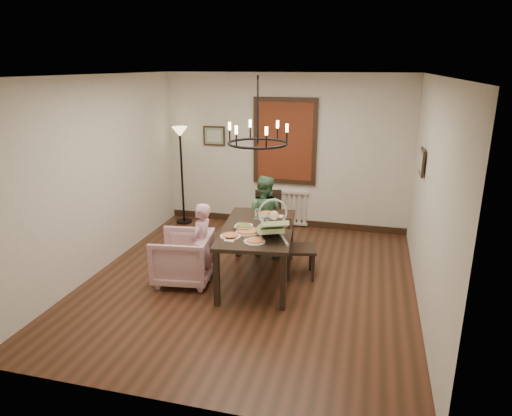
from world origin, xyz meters
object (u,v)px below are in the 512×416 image
at_px(dining_table, 258,233).
at_px(seated_man, 264,222).
at_px(elderly_woman, 202,252).
at_px(baby_bouncer, 272,225).
at_px(drinking_glass, 267,223).
at_px(chair_far, 269,222).
at_px(floor_lamp, 182,177).
at_px(chair_right, 301,245).
at_px(armchair, 183,258).

distance_m(dining_table, seated_man, 0.94).
distance_m(elderly_woman, seated_man, 1.37).
distance_m(baby_bouncer, drinking_glass, 0.41).
xyz_separation_m(chair_far, drinking_glass, (0.22, -1.11, 0.37)).
relative_size(dining_table, drinking_glass, 12.90).
distance_m(seated_man, baby_bouncer, 1.42).
distance_m(baby_bouncer, floor_lamp, 3.32).
relative_size(chair_right, armchair, 1.22).
distance_m(chair_far, armchair, 1.68).
relative_size(chair_far, floor_lamp, 0.54).
height_order(chair_far, chair_right, chair_far).
distance_m(chair_right, drinking_glass, 0.64).
bearing_deg(baby_bouncer, chair_right, 42.37).
height_order(seated_man, floor_lamp, floor_lamp).
height_order(armchair, seated_man, seated_man).
bearing_deg(baby_bouncer, dining_table, 103.15).
bearing_deg(drinking_glass, elderly_woman, -159.02).
xyz_separation_m(chair_right, elderly_woman, (-1.27, -0.60, 0.01)).
bearing_deg(dining_table, floor_lamp, 127.30).
height_order(armchair, drinking_glass, drinking_glass).
height_order(chair_far, floor_lamp, floor_lamp).
xyz_separation_m(drinking_glass, floor_lamp, (-2.12, 2.05, 0.04)).
bearing_deg(drinking_glass, seated_man, 105.82).
bearing_deg(elderly_woman, baby_bouncer, 93.89).
xyz_separation_m(dining_table, elderly_woman, (-0.71, -0.32, -0.22)).
height_order(chair_far, seated_man, seated_man).
bearing_deg(seated_man, elderly_woman, 70.43).
xyz_separation_m(dining_table, baby_bouncer, (0.28, -0.37, 0.26)).
relative_size(baby_bouncer, drinking_glass, 3.91).
bearing_deg(armchair, floor_lamp, -164.58).
distance_m(chair_far, chair_right, 1.06).
relative_size(chair_far, seated_man, 0.91).
relative_size(dining_table, elderly_woman, 1.85).
height_order(armchair, baby_bouncer, baby_bouncer).
xyz_separation_m(seated_man, floor_lamp, (-1.86, 1.13, 0.36)).
bearing_deg(drinking_glass, chair_far, 101.36).
xyz_separation_m(elderly_woman, baby_bouncer, (0.99, -0.05, 0.49)).
xyz_separation_m(dining_table, chair_right, (0.56, 0.28, -0.23)).
relative_size(chair_right, drinking_glass, 6.84).
bearing_deg(baby_bouncer, armchair, 153.01).
bearing_deg(dining_table, seated_man, 91.44).
height_order(dining_table, baby_bouncer, baby_bouncer).
distance_m(dining_table, elderly_woman, 0.81).
height_order(dining_table, seated_man, seated_man).
height_order(chair_far, drinking_glass, chair_far).
distance_m(chair_right, baby_bouncer, 0.86).
xyz_separation_m(dining_table, seated_man, (-0.13, 0.92, -0.17)).
distance_m(dining_table, floor_lamp, 2.86).
bearing_deg(armchair, chair_right, 102.82).
bearing_deg(elderly_woman, drinking_glass, 117.52).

